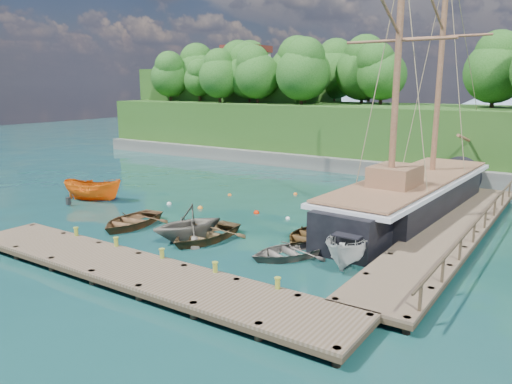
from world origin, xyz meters
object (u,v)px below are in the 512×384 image
motorboat_orange (94,200)px  cabin_boat_white (349,263)px  rowboat_1 (188,240)px  rowboat_2 (204,240)px  rowboat_0 (131,226)px  rowboat_4 (311,241)px  rowboat_3 (287,257)px  schooner (412,200)px

motorboat_orange → cabin_boat_white: size_ratio=0.98×
rowboat_1 → rowboat_2: (0.73, 0.46, 0.00)m
rowboat_1 → motorboat_orange: 12.15m
rowboat_0 → motorboat_orange: motorboat_orange is taller
rowboat_4 → motorboat_orange: size_ratio=0.94×
rowboat_2 → cabin_boat_white: size_ratio=1.00×
rowboat_0 → rowboat_2: 5.25m
rowboat_0 → rowboat_3: size_ratio=1.15×
rowboat_0 → cabin_boat_white: bearing=-1.5°
rowboat_4 → rowboat_1: bearing=-144.8°
motorboat_orange → schooner: 21.78m
rowboat_2 → rowboat_4: rowboat_2 is taller
rowboat_3 → motorboat_orange: (-17.49, 2.58, 0.00)m
rowboat_2 → cabin_boat_white: cabin_boat_white is taller
rowboat_0 → motorboat_orange: (-7.23, 3.07, 0.00)m
rowboat_3 → cabin_boat_white: 2.96m
rowboat_1 → rowboat_3: (5.76, 0.60, 0.00)m
rowboat_0 → schooner: schooner is taller
motorboat_orange → cabin_boat_white: 20.34m
rowboat_3 → motorboat_orange: size_ratio=0.86×
motorboat_orange → schooner: size_ratio=0.17×
rowboat_0 → cabin_boat_white: size_ratio=0.96×
rowboat_0 → rowboat_3: rowboat_0 is taller
rowboat_0 → rowboat_1: rowboat_1 is taller
rowboat_2 → motorboat_orange: 12.75m
rowboat_0 → rowboat_2: (5.23, 0.36, 0.00)m
cabin_boat_white → motorboat_orange: bearing=165.4°
rowboat_4 → schooner: (2.90, 7.89, 1.05)m
rowboat_3 → schooner: size_ratio=0.15×
cabin_boat_white → rowboat_3: bearing=-170.5°
rowboat_1 → rowboat_2: rowboat_1 is taller
rowboat_0 → rowboat_3: 10.28m
rowboat_3 → schooner: schooner is taller
rowboat_0 → cabin_boat_white: cabin_boat_white is taller
rowboat_3 → rowboat_0: bearing=-148.4°
rowboat_0 → rowboat_4: bearing=11.1°
rowboat_0 → schooner: (12.89, 11.35, 1.05)m
rowboat_1 → rowboat_4: rowboat_1 is taller
rowboat_1 → motorboat_orange: rowboat_1 is taller
rowboat_0 → rowboat_4: 10.57m
rowboat_2 → rowboat_0: bearing=-173.8°
cabin_boat_white → schooner: bearing=80.7°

